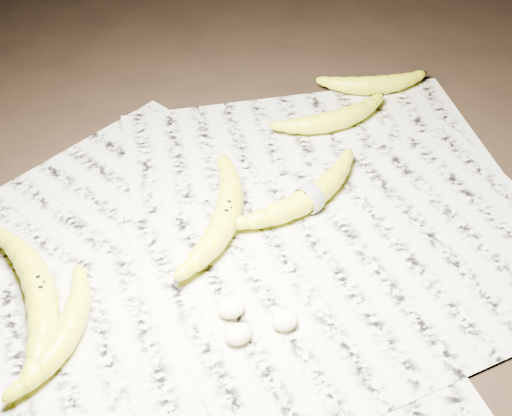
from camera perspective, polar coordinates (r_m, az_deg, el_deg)
name	(u,v)px	position (r m, az deg, el deg)	size (l,w,h in m)	color
ground	(269,251)	(0.95, 1.06, -3.44)	(3.00, 3.00, 0.00)	black
newspaper_patch	(246,245)	(0.95, -0.83, -2.99)	(0.90, 0.70, 0.01)	beige
banana_left_a	(40,291)	(0.91, -16.90, -6.35)	(0.22, 0.06, 0.04)	yellow
banana_left_b	(67,331)	(0.86, -14.91, -9.47)	(0.17, 0.05, 0.03)	yellow
banana_center	(226,214)	(0.96, -2.39, -0.46)	(0.21, 0.06, 0.04)	yellow
banana_taped	(309,196)	(0.99, 4.29, 0.93)	(0.21, 0.06, 0.03)	yellow
banana_upper_a	(336,118)	(1.14, 6.41, 7.16)	(0.17, 0.05, 0.03)	yellow
banana_upper_b	(374,83)	(1.24, 9.44, 9.80)	(0.16, 0.05, 0.03)	yellow
measuring_tape	(309,196)	(0.99, 4.29, 0.93)	(0.04, 0.04, 0.00)	white
flesh_chunk_a	(231,306)	(0.86, -1.99, -7.81)	(0.03, 0.03, 0.02)	#FBEFC2
flesh_chunk_b	(238,332)	(0.84, -1.45, -9.88)	(0.03, 0.03, 0.02)	#FBEFC2
flesh_chunk_c	(285,319)	(0.85, 2.33, -8.84)	(0.03, 0.03, 0.02)	#FBEFC2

